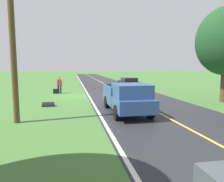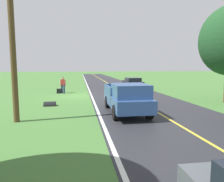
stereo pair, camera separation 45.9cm
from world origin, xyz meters
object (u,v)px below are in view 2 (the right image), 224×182
(hitchhiker_walking, at_px, (63,84))
(sedan_near_oncoming, at_px, (133,83))
(pickup_truck_passing, at_px, (127,97))
(utility_pole_roadside, at_px, (12,43))
(suitcase_carried, at_px, (59,91))

(hitchhiker_walking, height_order, sedan_near_oncoming, hitchhiker_walking)
(pickup_truck_passing, relative_size, utility_pole_roadside, 0.70)
(pickup_truck_passing, bearing_deg, hitchhiker_walking, -66.27)
(utility_pole_roadside, bearing_deg, pickup_truck_passing, -170.65)
(pickup_truck_passing, xyz_separation_m, utility_pole_roadside, (5.92, 0.97, 2.91))
(utility_pole_roadside, bearing_deg, hitchhiker_walking, -97.24)
(hitchhiker_walking, distance_m, utility_pole_roadside, 11.65)
(sedan_near_oncoming, bearing_deg, pickup_truck_passing, 74.03)
(sedan_near_oncoming, bearing_deg, suitcase_carried, 21.58)
(pickup_truck_passing, bearing_deg, suitcase_carried, -64.11)
(utility_pole_roadside, bearing_deg, suitcase_carried, -95.21)
(utility_pole_roadside, bearing_deg, sedan_near_oncoming, -123.96)
(hitchhiker_walking, height_order, suitcase_carried, hitchhiker_walking)
(hitchhiker_walking, bearing_deg, utility_pole_roadside, 82.76)
(hitchhiker_walking, distance_m, suitcase_carried, 0.85)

